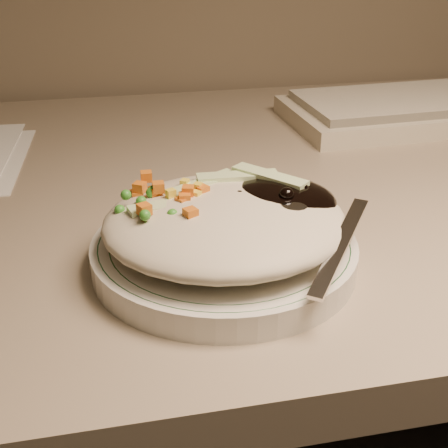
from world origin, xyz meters
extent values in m
cube|color=gray|center=(0.00, 1.38, 0.72)|extent=(1.40, 0.70, 0.04)
cylinder|color=silver|center=(-0.06, 1.19, 0.75)|extent=(0.21, 0.21, 0.02)
torus|color=#144723|center=(-0.06, 1.19, 0.76)|extent=(0.20, 0.20, 0.00)
torus|color=#144723|center=(-0.06, 1.19, 0.76)|extent=(0.18, 0.18, 0.00)
ellipsoid|color=#B6AD94|center=(-0.06, 1.19, 0.78)|extent=(0.19, 0.18, 0.04)
ellipsoid|color=black|center=(-0.02, 1.20, 0.79)|extent=(0.10, 0.09, 0.03)
ellipsoid|color=orange|center=(-0.11, 1.21, 0.78)|extent=(0.08, 0.08, 0.02)
sphere|color=black|center=(-0.05, 1.20, 0.79)|extent=(0.01, 0.01, 0.01)
sphere|color=black|center=(-0.02, 1.21, 0.79)|extent=(0.01, 0.01, 0.01)
sphere|color=black|center=(0.00, 1.20, 0.80)|extent=(0.01, 0.01, 0.01)
sphere|color=black|center=(0.00, 1.21, 0.79)|extent=(0.01, 0.01, 0.01)
sphere|color=black|center=(-0.01, 1.18, 0.80)|extent=(0.01, 0.01, 0.01)
sphere|color=black|center=(-0.02, 1.20, 0.79)|extent=(0.01, 0.01, 0.01)
sphere|color=black|center=(-0.01, 1.21, 0.79)|extent=(0.01, 0.01, 0.01)
cube|color=#CE6416|center=(-0.11, 1.21, 0.80)|extent=(0.01, 0.01, 0.01)
cube|color=#CE6416|center=(-0.09, 1.19, 0.79)|extent=(0.01, 0.01, 0.01)
cube|color=#CE6416|center=(-0.12, 1.23, 0.80)|extent=(0.01, 0.01, 0.01)
cube|color=#CE6416|center=(-0.09, 1.20, 0.80)|extent=(0.01, 0.01, 0.01)
cube|color=#CE6416|center=(-0.09, 1.20, 0.80)|extent=(0.01, 0.01, 0.01)
cube|color=#CE6416|center=(-0.13, 1.23, 0.79)|extent=(0.01, 0.01, 0.01)
cube|color=#CE6416|center=(-0.11, 1.22, 0.80)|extent=(0.01, 0.01, 0.01)
cube|color=#CE6416|center=(-0.09, 1.20, 0.80)|extent=(0.01, 0.01, 0.01)
cube|color=#CE6416|center=(-0.08, 1.21, 0.80)|extent=(0.01, 0.01, 0.01)
cube|color=#CE6416|center=(-0.12, 1.24, 0.80)|extent=(0.01, 0.01, 0.01)
cube|color=#CE6416|center=(-0.12, 1.18, 0.80)|extent=(0.01, 0.01, 0.01)
cube|color=#CE6416|center=(-0.09, 1.17, 0.80)|extent=(0.01, 0.01, 0.01)
cube|color=#CE6416|center=(-0.13, 1.19, 0.79)|extent=(0.01, 0.01, 0.01)
cube|color=#CE6416|center=(-0.13, 1.23, 0.79)|extent=(0.01, 0.01, 0.01)
sphere|color=#388C28|center=(-0.09, 1.21, 0.80)|extent=(0.01, 0.01, 0.01)
sphere|color=#388C28|center=(-0.12, 1.17, 0.80)|extent=(0.01, 0.01, 0.01)
sphere|color=#388C28|center=(-0.12, 1.21, 0.80)|extent=(0.01, 0.01, 0.01)
sphere|color=#388C28|center=(-0.14, 1.21, 0.80)|extent=(0.01, 0.01, 0.01)
sphere|color=#388C28|center=(-0.10, 1.21, 0.79)|extent=(0.01, 0.01, 0.01)
sphere|color=#388C28|center=(-0.09, 1.18, 0.79)|extent=(0.01, 0.01, 0.01)
sphere|color=#388C28|center=(-0.11, 1.20, 0.79)|extent=(0.01, 0.01, 0.01)
sphere|color=#388C28|center=(-0.11, 1.18, 0.79)|extent=(0.01, 0.01, 0.01)
sphere|color=#388C28|center=(-0.14, 1.20, 0.79)|extent=(0.01, 0.01, 0.01)
sphere|color=#388C28|center=(-0.11, 1.22, 0.80)|extent=(0.01, 0.01, 0.01)
sphere|color=#388C28|center=(-0.12, 1.21, 0.80)|extent=(0.01, 0.01, 0.01)
sphere|color=#388C28|center=(-0.12, 1.19, 0.79)|extent=(0.01, 0.01, 0.01)
sphere|color=#388C28|center=(-0.10, 1.18, 0.80)|extent=(0.01, 0.01, 0.01)
sphere|color=#388C28|center=(-0.07, 1.23, 0.79)|extent=(0.01, 0.01, 0.01)
cube|color=yellow|center=(-0.10, 1.21, 0.79)|extent=(0.01, 0.01, 0.01)
cube|color=yellow|center=(-0.08, 1.20, 0.80)|extent=(0.01, 0.01, 0.01)
cube|color=yellow|center=(-0.11, 1.22, 0.79)|extent=(0.01, 0.01, 0.01)
cube|color=yellow|center=(-0.10, 1.21, 0.80)|extent=(0.01, 0.01, 0.01)
cube|color=yellow|center=(-0.11, 1.20, 0.79)|extent=(0.01, 0.01, 0.01)
cube|color=yellow|center=(-0.08, 1.21, 0.80)|extent=(0.01, 0.01, 0.01)
cube|color=yellow|center=(-0.09, 1.23, 0.80)|extent=(0.01, 0.01, 0.01)
cube|color=yellow|center=(-0.10, 1.20, 0.79)|extent=(0.01, 0.01, 0.01)
cube|color=#B2D18C|center=(-0.07, 1.23, 0.80)|extent=(0.07, 0.05, 0.00)
cube|color=#B2D18C|center=(-0.04, 1.23, 0.80)|extent=(0.07, 0.02, 0.00)
cube|color=#B2D18C|center=(-0.10, 1.20, 0.80)|extent=(0.07, 0.03, 0.00)
cube|color=#B2D18C|center=(-0.02, 1.22, 0.80)|extent=(0.05, 0.06, 0.00)
ellipsoid|color=silver|center=(-0.01, 1.18, 0.79)|extent=(0.06, 0.06, 0.01)
cube|color=silver|center=(0.01, 1.13, 0.78)|extent=(0.08, 0.10, 0.03)
camera|label=1|loc=(-0.15, 0.76, 1.00)|focal=50.00mm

